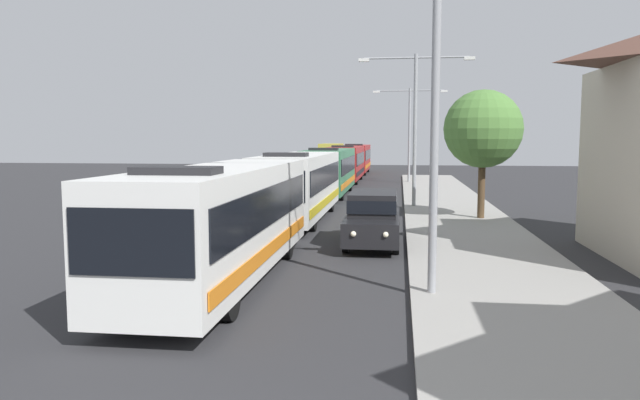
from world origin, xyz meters
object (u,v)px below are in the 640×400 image
at_px(bus_middle, 330,170).
at_px(streetlamp_mid, 415,113).
at_px(bus_second_in_line, 300,184).
at_px(streetlamp_far, 410,124).
at_px(white_suv, 373,216).
at_px(bus_fourth_in_line, 346,162).
at_px(bus_rear, 356,158).
at_px(bus_lead, 224,218).
at_px(streetlamp_near, 436,80).
at_px(box_truck_oncoming, 330,156).
at_px(roadside_tree, 483,129).

height_order(bus_middle, streetlamp_mid, streetlamp_mid).
xyz_separation_m(bus_second_in_line, streetlamp_mid, (5.40, 5.07, 3.43)).
relative_size(bus_second_in_line, streetlamp_far, 1.45).
xyz_separation_m(bus_second_in_line, white_suv, (3.70, -6.34, -0.66)).
relative_size(white_suv, streetlamp_far, 0.65).
xyz_separation_m(bus_fourth_in_line, bus_rear, (0.00, 12.31, 0.00)).
distance_m(bus_lead, bus_fourth_in_line, 36.62).
bearing_deg(streetlamp_near, bus_rear, 96.16).
relative_size(box_truck_oncoming, roadside_tree, 1.32).
xyz_separation_m(streetlamp_near, streetlamp_mid, (-0.00, 18.38, 0.00)).
xyz_separation_m(bus_rear, streetlamp_near, (5.40, -50.05, 3.43)).
bearing_deg(streetlamp_mid, bus_middle, 127.24).
relative_size(bus_lead, streetlamp_far, 1.44).
bearing_deg(bus_second_in_line, streetlamp_mid, 43.23).
distance_m(bus_second_in_line, bus_middle, 12.18).
bearing_deg(streetlamp_far, box_truck_oncoming, 116.06).
height_order(bus_fourth_in_line, streetlamp_far, streetlamp_far).
relative_size(streetlamp_near, streetlamp_far, 1.04).
height_order(bus_lead, white_suv, bus_lead).
bearing_deg(box_truck_oncoming, bus_rear, -53.75).
bearing_deg(roadside_tree, streetlamp_near, -101.97).
xyz_separation_m(box_truck_oncoming, streetlamp_mid, (8.70, -36.17, 3.41)).
distance_m(bus_middle, roadside_tree, 14.52).
height_order(bus_second_in_line, white_suv, bus_second_in_line).
height_order(bus_lead, roadside_tree, roadside_tree).
bearing_deg(streetlamp_near, bus_second_in_line, 112.08).
distance_m(bus_lead, streetlamp_mid, 18.41).
distance_m(box_truck_oncoming, streetlamp_far, 20.07).
xyz_separation_m(streetlamp_near, roadside_tree, (2.94, 13.86, -0.92)).
bearing_deg(streetlamp_far, streetlamp_near, -90.00).
bearing_deg(bus_fourth_in_line, white_suv, -83.15).
bearing_deg(box_truck_oncoming, white_suv, -81.63).
distance_m(bus_middle, bus_rear, 24.57).
bearing_deg(bus_lead, bus_middle, 90.00).
height_order(bus_fourth_in_line, bus_rear, same).
relative_size(box_truck_oncoming, streetlamp_mid, 0.95).
bearing_deg(white_suv, bus_rear, 94.91).
bearing_deg(streetlamp_far, bus_middle, -115.58).
xyz_separation_m(bus_middle, streetlamp_far, (5.40, 11.28, 3.28)).
height_order(bus_middle, bus_fourth_in_line, same).
xyz_separation_m(bus_fourth_in_line, streetlamp_mid, (5.40, -19.36, 3.43)).
height_order(bus_fourth_in_line, roadside_tree, roadside_tree).
bearing_deg(bus_second_in_line, bus_middle, 90.00).
xyz_separation_m(bus_lead, bus_fourth_in_line, (-0.00, 36.62, -0.00)).
xyz_separation_m(bus_second_in_line, bus_rear, (-0.00, 36.74, -0.00)).
bearing_deg(bus_second_in_line, streetlamp_far, 77.04).
height_order(bus_middle, roadside_tree, roadside_tree).
height_order(bus_rear, box_truck_oncoming, bus_rear).
bearing_deg(bus_middle, white_suv, -78.70).
relative_size(bus_middle, roadside_tree, 1.92).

